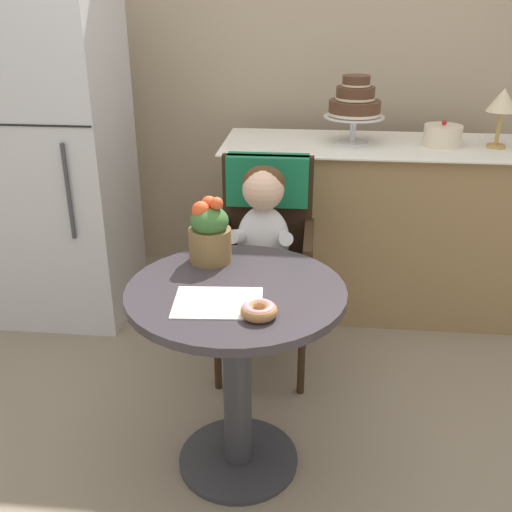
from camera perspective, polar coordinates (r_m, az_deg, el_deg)
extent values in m
plane|color=gray|center=(2.35, -1.68, -18.95)|extent=(8.00, 8.00, 0.00)
cube|color=tan|center=(3.57, 2.15, 19.94)|extent=(4.80, 0.10, 2.70)
cylinder|color=#332D33|center=(1.94, -1.93, -3.49)|extent=(0.72, 0.72, 0.03)
cylinder|color=#333338|center=(2.13, -1.80, -12.13)|extent=(0.10, 0.10, 0.69)
cylinder|color=#333338|center=(2.34, -1.69, -18.77)|extent=(0.44, 0.44, 0.02)
cube|color=#332114|center=(2.59, 0.72, -1.84)|extent=(0.42, 0.42, 0.04)
cube|color=#332114|center=(2.67, 1.12, 4.82)|extent=(0.40, 0.04, 0.46)
cube|color=#332114|center=(2.56, -3.50, 0.61)|extent=(0.04, 0.38, 0.18)
cube|color=#332114|center=(2.53, 5.01, 0.26)|extent=(0.04, 0.38, 0.18)
cube|color=#197247|center=(2.63, 1.14, 7.29)|extent=(0.36, 0.11, 0.22)
cylinder|color=#332114|center=(2.57, -3.72, -8.36)|extent=(0.03, 0.03, 0.45)
cylinder|color=#332114|center=(2.54, 4.40, -8.80)|extent=(0.03, 0.03, 0.45)
cylinder|color=#332114|center=(2.88, -2.56, -4.56)|extent=(0.03, 0.03, 0.45)
cylinder|color=#332114|center=(2.85, 4.64, -4.90)|extent=(0.03, 0.03, 0.45)
ellipsoid|color=silver|center=(2.50, 0.69, 1.51)|extent=(0.22, 0.16, 0.30)
sphere|color=#E0B293|center=(2.41, 0.70, 6.40)|extent=(0.17, 0.17, 0.17)
ellipsoid|color=#4C2D19|center=(2.42, 0.74, 7.04)|extent=(0.17, 0.17, 0.14)
cylinder|color=silver|center=(2.41, -1.75, 1.91)|extent=(0.08, 0.23, 0.13)
sphere|color=#E0B293|center=(2.37, -1.74, -0.37)|extent=(0.06, 0.06, 0.06)
cylinder|color=silver|center=(2.39, 2.77, 1.73)|extent=(0.08, 0.23, 0.13)
sphere|color=#E0B293|center=(2.35, 2.40, -0.55)|extent=(0.06, 0.06, 0.06)
cylinder|color=#3F4760|center=(2.48, -0.76, -1.49)|extent=(0.09, 0.22, 0.09)
cylinder|color=#3F4760|center=(2.46, -1.03, -6.17)|extent=(0.08, 0.08, 0.26)
cylinder|color=#3F4760|center=(2.47, 1.78, -1.61)|extent=(0.09, 0.22, 0.09)
cylinder|color=#3F4760|center=(2.45, 1.54, -6.30)|extent=(0.08, 0.08, 0.26)
cube|color=white|center=(1.84, -3.65, -4.47)|extent=(0.29, 0.23, 0.00)
torus|color=#AD7542|center=(1.76, 0.28, -5.27)|extent=(0.11, 0.11, 0.04)
torus|color=pink|center=(1.75, 0.28, -4.96)|extent=(0.09, 0.09, 0.02)
cylinder|color=brown|center=(2.11, -4.41, 1.08)|extent=(0.15, 0.15, 0.12)
ellipsoid|color=#38662D|center=(2.08, -4.49, 3.37)|extent=(0.14, 0.13, 0.10)
sphere|color=#E54C23|center=(2.05, -3.79, 5.04)|extent=(0.05, 0.05, 0.05)
sphere|color=#E54C23|center=(2.08, -4.52, 5.04)|extent=(0.05, 0.05, 0.05)
sphere|color=#E54C23|center=(2.06, -5.26, 4.34)|extent=(0.07, 0.07, 0.07)
sphere|color=#E54C23|center=(2.05, -4.58, 3.52)|extent=(0.05, 0.05, 0.05)
cube|color=#93754C|center=(3.23, 11.01, 2.67)|extent=(1.50, 0.56, 0.90)
cube|color=white|center=(3.10, 11.66, 10.37)|extent=(1.56, 0.62, 0.01)
cylinder|color=silver|center=(3.09, 9.19, 10.67)|extent=(0.16, 0.16, 0.01)
cylinder|color=silver|center=(3.07, 9.27, 11.85)|extent=(0.03, 0.03, 0.12)
cylinder|color=silver|center=(3.06, 9.35, 13.02)|extent=(0.30, 0.30, 0.01)
cylinder|color=#4C2D1E|center=(3.05, 9.41, 13.79)|extent=(0.25, 0.25, 0.08)
cylinder|color=beige|center=(3.06, 9.37, 13.30)|extent=(0.26, 0.26, 0.01)
cylinder|color=#4C2D1E|center=(3.04, 9.50, 15.09)|extent=(0.19, 0.19, 0.07)
cylinder|color=beige|center=(3.05, 9.47, 14.66)|extent=(0.19, 0.19, 0.01)
cylinder|color=#4C2D1E|center=(3.03, 9.57, 16.18)|extent=(0.13, 0.13, 0.05)
cylinder|color=beige|center=(3.04, 9.55, 15.84)|extent=(0.14, 0.14, 0.01)
cylinder|color=beige|center=(3.13, 17.42, 10.93)|extent=(0.19, 0.19, 0.10)
sphere|color=red|center=(3.11, 17.57, 12.07)|extent=(0.02, 0.02, 0.02)
cylinder|color=#B28C47|center=(3.19, 21.94, 9.73)|extent=(0.09, 0.09, 0.01)
cylinder|color=#B28C47|center=(3.17, 22.19, 11.26)|extent=(0.02, 0.02, 0.16)
cone|color=beige|center=(3.15, 22.57, 13.64)|extent=(0.15, 0.15, 0.11)
cube|color=silver|center=(3.18, -18.52, 9.10)|extent=(0.64, 0.60, 1.70)
cube|color=black|center=(2.87, -21.46, 11.57)|extent=(0.63, 0.01, 0.01)
cylinder|color=#3F3F44|center=(2.85, -17.51, 5.84)|extent=(0.02, 0.02, 0.45)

